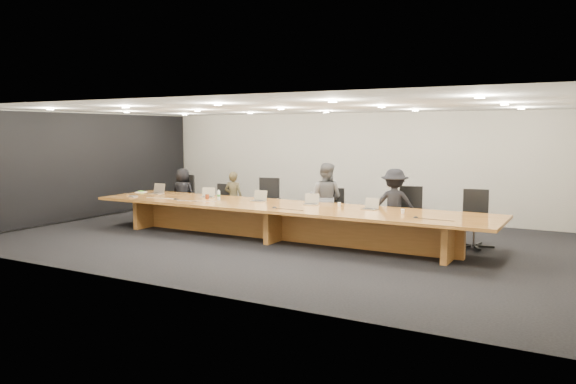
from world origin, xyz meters
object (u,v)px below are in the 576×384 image
person_b (234,198)px  paper_cup_near (339,204)px  chair_far_left (181,196)px  person_d (394,205)px  chair_right (410,213)px  person_a (183,194)px  chair_mid_left (266,202)px  chair_mid_right (333,211)px  person_c (326,198)px  laptop_c (258,196)px  mic_left (176,199)px  laptop_b (207,192)px  water_bottle (219,195)px  amber_mug (207,197)px  laptop_e (370,204)px  conference_table (281,216)px  paper_cup_far (403,211)px  mic_center (274,207)px  laptop_d (311,199)px  laptop_a (156,189)px  mic_right (416,217)px  av_box (133,196)px  chair_left (220,203)px  chair_far_right (475,219)px

person_b → paper_cup_near: size_ratio=15.60×
chair_far_left → person_d: (5.87, -0.08, 0.17)m
chair_right → person_a: 6.13m
chair_mid_left → chair_mid_right: bearing=-14.6°
person_c → chair_mid_right: bearing=-157.6°
laptop_c → mic_left: (-1.83, -0.65, -0.11)m
chair_mid_left → mic_left: size_ratio=10.19×
laptop_b → paper_cup_near: (3.39, 0.05, -0.08)m
person_b → paper_cup_near: person_b is taller
water_bottle → amber_mug: water_bottle is taller
laptop_e → laptop_c: bearing=-175.7°
chair_far_left → person_d: size_ratio=0.78×
person_b → amber_mug: 1.09m
conference_table → water_bottle: bearing=179.0°
paper_cup_far → amber_mug: bearing=179.7°
mic_center → chair_mid_left: bearing=126.1°
chair_mid_right → person_a: person_a is taller
chair_right → laptop_d: (-1.88, -0.93, 0.29)m
amber_mug → person_b: bearing=90.6°
water_bottle → laptop_d: bearing=8.8°
laptop_a → mic_left: size_ratio=2.88×
chair_right → mic_right: 1.73m
av_box → person_d: bearing=18.9°
laptop_a → paper_cup_far: (6.42, -0.24, -0.09)m
mic_center → laptop_b: bearing=161.0°
person_a → laptop_b: (1.51, -0.92, 0.20)m
person_d → laptop_b: person_d is taller
mic_center → chair_left: bearing=147.2°
chair_right → water_bottle: chair_right is taller
person_a → av_box: 1.72m
paper_cup_near → av_box: bearing=-170.3°
chair_right → chair_far_right: chair_far_right is taller
chair_far_left → av_box: 1.68m
av_box → mic_right: 6.83m
chair_mid_right → paper_cup_far: (1.99, -1.14, 0.27)m
chair_mid_right → person_a: 4.38m
mic_right → person_b: bearing=163.6°
amber_mug → water_bottle: bearing=-8.4°
person_c → amber_mug: (-2.53, -1.05, 0.00)m
person_a → paper_cup_far: size_ratio=15.83×
chair_far_left → paper_cup_far: chair_far_left is taller
laptop_b → paper_cup_near: size_ratio=3.58×
laptop_e → conference_table: bearing=-166.9°
chair_far_left → mic_right: 6.94m
chair_far_right → laptop_d: size_ratio=3.84×
chair_left → av_box: size_ratio=5.15×
av_box → water_bottle: bearing=16.5°
person_d → amber_mug: size_ratio=13.74×
person_b → person_d: person_d is taller
laptop_a → water_bottle: laptop_a is taller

